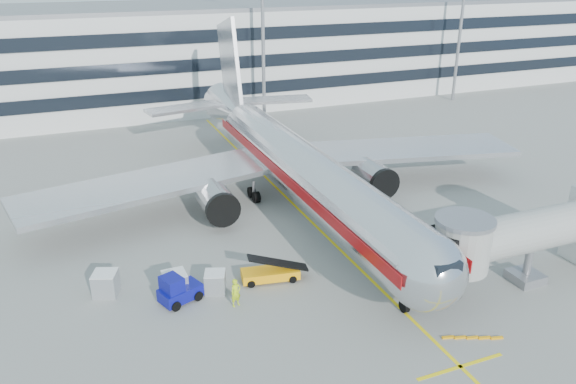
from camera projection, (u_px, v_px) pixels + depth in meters
name	position (u px, v px, depth m)	size (l,w,h in m)	color
ground	(349.00, 258.00, 44.84)	(180.00, 180.00, 0.00)	gray
lead_in_line	(299.00, 210.00, 53.40)	(0.25, 70.00, 0.01)	yellow
stop_bar	(460.00, 367.00, 32.86)	(6.00, 0.25, 0.01)	yellow
main_jet	(293.00, 163.00, 53.25)	(50.95, 48.70, 16.06)	silver
jet_bridge	(551.00, 230.00, 40.74)	(17.80, 4.50, 7.00)	silver
terminal	(184.00, 54.00, 91.45)	(150.00, 24.25, 15.60)	silver
light_mast_centre	(263.00, 16.00, 77.87)	(2.40, 1.20, 25.45)	gray
light_mast_east	(463.00, 8.00, 89.67)	(2.40, 1.20, 25.45)	gray
belt_loader	(270.00, 273.00, 41.52)	(4.59, 2.26, 2.15)	#FFA50A
baggage_tug	(178.00, 290.00, 38.74)	(3.24, 2.62, 2.13)	navy
cargo_container_left	(106.00, 283.00, 39.69)	(2.09, 2.09, 1.73)	#B0B2B7
cargo_container_right	(175.00, 284.00, 39.67)	(1.66, 1.66, 1.71)	#B0B2B7
cargo_container_front	(215.00, 282.00, 40.04)	(1.85, 1.85, 1.54)	#B0B2B7
ramp_worker	(236.00, 293.00, 38.29)	(0.75, 0.49, 2.06)	#BDE117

